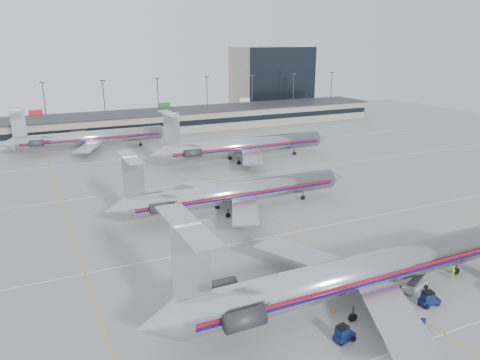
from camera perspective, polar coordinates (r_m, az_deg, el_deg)
ground at (r=63.42m, az=11.33°, el=-9.47°), size 260.00×260.00×0.00m
apron_markings at (r=70.86m, az=6.49°, el=-6.35°), size 160.00×0.15×0.02m
terminal at (r=149.23m, az=-11.70°, el=6.92°), size 162.00×17.00×6.25m
light_mast_row at (r=161.99m, az=-13.06°, el=9.53°), size 163.60×0.40×15.28m
distant_building at (r=198.97m, az=3.81°, el=12.31°), size 30.00×20.00×25.00m
jet_foreground at (r=52.37m, az=13.91°, el=-10.97°), size 49.10×28.91×12.85m
jet_second_row at (r=77.71m, az=-0.89°, el=-1.53°), size 43.57×25.66×11.41m
jet_third_row at (r=110.47m, az=0.30°, el=4.19°), size 46.42×28.55×12.69m
jet_back_row at (r=127.38m, az=-17.99°, el=4.93°), size 43.15×26.54×11.80m
tug_left at (r=47.88m, az=12.50°, el=-17.86°), size 2.21×1.36×1.68m
tug_center at (r=55.89m, az=22.01°, el=-13.31°), size 2.32×1.44×1.76m
cart_inner at (r=52.61m, az=20.58°, el=-15.50°), size 2.00×1.71×0.96m
belt_loader at (r=58.72m, az=20.54°, el=-11.84°), size 4.50×2.34×2.30m
ramp_worker_near at (r=62.83m, az=24.56°, el=-10.14°), size 0.76×0.68×1.73m
ramp_worker_far at (r=60.16m, az=20.78°, el=-10.95°), size 0.88×0.74×1.62m
cone_left at (r=52.18m, az=11.34°, el=-15.21°), size 0.50×0.50×0.63m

